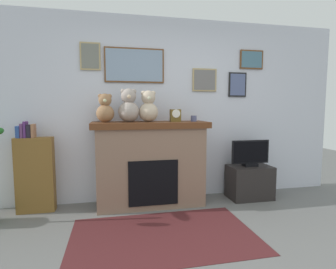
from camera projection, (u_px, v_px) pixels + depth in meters
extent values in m
cube|color=silver|center=(172.00, 110.00, 3.92)|extent=(5.20, 0.12, 2.60)
cube|color=brown|center=(135.00, 65.00, 3.68)|extent=(0.82, 0.02, 0.47)
cube|color=#8196B0|center=(135.00, 65.00, 3.67)|extent=(0.78, 0.00, 0.43)
cube|color=black|center=(237.00, 85.00, 4.02)|extent=(0.28, 0.02, 0.36)
cube|color=slate|center=(238.00, 85.00, 4.01)|extent=(0.24, 0.00, 0.32)
cube|color=brown|center=(251.00, 60.00, 4.03)|extent=(0.37, 0.02, 0.28)
cube|color=slate|center=(252.00, 59.00, 4.02)|extent=(0.33, 0.00, 0.24)
cube|color=tan|center=(205.00, 80.00, 3.91)|extent=(0.37, 0.02, 0.33)
cube|color=slate|center=(205.00, 80.00, 3.90)|extent=(0.33, 0.00, 0.29)
cube|color=tan|center=(90.00, 56.00, 3.54)|extent=(0.27, 0.02, 0.36)
cube|color=slate|center=(90.00, 56.00, 3.53)|extent=(0.23, 0.00, 0.32)
cube|color=#856653|center=(151.00, 167.00, 3.62)|extent=(1.42, 0.50, 1.06)
cube|color=#5B3018|center=(150.00, 125.00, 3.56)|extent=(1.54, 0.56, 0.08)
cube|color=black|center=(154.00, 183.00, 3.39)|extent=(0.64, 0.02, 0.58)
cube|color=brown|center=(35.00, 175.00, 3.37)|extent=(0.45, 0.16, 0.96)
cube|color=#2A4791|center=(19.00, 132.00, 3.28)|extent=(0.04, 0.13, 0.15)
cube|color=#603668|center=(23.00, 131.00, 3.29)|extent=(0.03, 0.13, 0.17)
cube|color=#53296A|center=(26.00, 130.00, 3.30)|extent=(0.03, 0.13, 0.20)
cube|color=black|center=(30.00, 131.00, 3.31)|extent=(0.05, 0.13, 0.16)
cube|color=#996547|center=(33.00, 131.00, 3.32)|extent=(0.03, 0.13, 0.17)
cube|color=black|center=(249.00, 182.00, 3.91)|extent=(0.61, 0.40, 0.48)
cube|color=black|center=(250.00, 165.00, 3.88)|extent=(0.20, 0.14, 0.04)
cube|color=black|center=(250.00, 152.00, 3.86)|extent=(0.57, 0.03, 0.34)
cube|color=black|center=(251.00, 152.00, 3.84)|extent=(0.53, 0.00, 0.30)
cube|color=#4B1D1F|center=(164.00, 235.00, 2.77)|extent=(1.91, 1.19, 0.01)
cylinder|color=#4C517A|center=(194.00, 118.00, 3.66)|extent=(0.08, 0.08, 0.08)
cube|color=brown|center=(175.00, 115.00, 3.60)|extent=(0.14, 0.10, 0.17)
cylinder|color=white|center=(176.00, 114.00, 3.55)|extent=(0.11, 0.01, 0.11)
sphere|color=#956A47|center=(105.00, 113.00, 3.41)|extent=(0.23, 0.23, 0.23)
sphere|color=#956A47|center=(105.00, 100.00, 3.39)|extent=(0.16, 0.16, 0.16)
sphere|color=#956A47|center=(100.00, 96.00, 3.37)|extent=(0.06, 0.06, 0.06)
sphere|color=#956A47|center=(110.00, 96.00, 3.40)|extent=(0.06, 0.06, 0.06)
sphere|color=beige|center=(105.00, 100.00, 3.33)|extent=(0.05, 0.05, 0.05)
sphere|color=#A2948B|center=(129.00, 112.00, 3.47)|extent=(0.27, 0.27, 0.27)
sphere|color=#A2948B|center=(129.00, 96.00, 3.45)|extent=(0.20, 0.20, 0.20)
sphere|color=#A2948B|center=(123.00, 91.00, 3.43)|extent=(0.07, 0.07, 0.07)
sphere|color=#A2948B|center=(134.00, 91.00, 3.46)|extent=(0.07, 0.07, 0.07)
sphere|color=beige|center=(129.00, 96.00, 3.37)|extent=(0.06, 0.06, 0.06)
sphere|color=#C6B197|center=(148.00, 112.00, 3.52)|extent=(0.26, 0.26, 0.26)
sphere|color=#C6B197|center=(148.00, 97.00, 3.50)|extent=(0.19, 0.19, 0.19)
sphere|color=#C6B197|center=(143.00, 93.00, 3.48)|extent=(0.07, 0.07, 0.07)
sphere|color=#C6B197|center=(153.00, 93.00, 3.51)|extent=(0.07, 0.07, 0.07)
sphere|color=beige|center=(149.00, 98.00, 3.43)|extent=(0.06, 0.06, 0.06)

